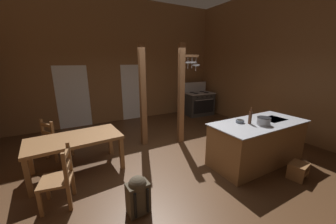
{
  "coord_description": "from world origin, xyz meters",
  "views": [
    {
      "loc": [
        -1.94,
        -3.36,
        2.19
      ],
      "look_at": [
        0.17,
        0.45,
        1.01
      ],
      "focal_mm": 20.36,
      "sensor_mm": 36.0,
      "label": 1
    }
  ],
  "objects": [
    {
      "name": "ground_plane",
      "position": [
        0.0,
        0.0,
        -0.05
      ],
      "size": [
        8.25,
        7.93,
        0.1
      ],
      "primitive_type": "cube",
      "color": "#4C301C"
    },
    {
      "name": "wall_back",
      "position": [
        0.0,
        3.63,
        2.14
      ],
      "size": [
        8.25,
        0.14,
        4.27
      ],
      "primitive_type": "cube",
      "color": "brown",
      "rests_on": "ground_plane"
    },
    {
      "name": "wall_right",
      "position": [
        3.79,
        0.0,
        2.14
      ],
      "size": [
        0.14,
        7.93,
        4.27
      ],
      "primitive_type": "cube",
      "color": "brown",
      "rests_on": "ground_plane"
    },
    {
      "name": "glazed_door_back_left",
      "position": [
        -1.68,
        3.56,
        1.02
      ],
      "size": [
        1.0,
        0.01,
        2.05
      ],
      "primitive_type": "cube",
      "color": "white",
      "rests_on": "ground_plane"
    },
    {
      "name": "glazed_panel_back_right",
      "position": [
        0.37,
        3.56,
        1.02
      ],
      "size": [
        0.84,
        0.01,
        2.05
      ],
      "primitive_type": "cube",
      "color": "white",
      "rests_on": "ground_plane"
    },
    {
      "name": "kitchen_island",
      "position": [
        1.63,
        -0.94,
        0.46
      ],
      "size": [
        2.16,
        0.97,
        0.93
      ],
      "color": "olive",
      "rests_on": "ground_plane"
    },
    {
      "name": "stove_range",
      "position": [
        2.93,
        2.8,
        0.48
      ],
      "size": [
        1.19,
        0.89,
        1.32
      ],
      "color": "#303030",
      "rests_on": "ground_plane"
    },
    {
      "name": "support_post_with_pot_rack",
      "position": [
        0.82,
        0.82,
        1.43
      ],
      "size": [
        0.6,
        0.26,
        2.62
      ],
      "color": "brown",
      "rests_on": "ground_plane"
    },
    {
      "name": "support_post_center",
      "position": [
        -0.17,
        1.14,
        1.31
      ],
      "size": [
        0.14,
        0.14,
        2.62
      ],
      "color": "brown",
      "rests_on": "ground_plane"
    },
    {
      "name": "step_stool",
      "position": [
        1.81,
        -1.75,
        0.18
      ],
      "size": [
        0.41,
        0.34,
        0.3
      ],
      "color": "olive",
      "rests_on": "ground_plane"
    },
    {
      "name": "dining_table",
      "position": [
        -1.86,
        0.55,
        0.65
      ],
      "size": [
        1.76,
        1.02,
        0.74
      ],
      "color": "olive",
      "rests_on": "ground_plane"
    },
    {
      "name": "ladderback_chair_near_window",
      "position": [
        -2.23,
        1.4,
        0.45
      ],
      "size": [
        0.61,
        0.61,
        0.95
      ],
      "color": "olive",
      "rests_on": "ground_plane"
    },
    {
      "name": "ladderback_chair_by_post",
      "position": [
        -2.15,
        -0.34,
        0.45
      ],
      "size": [
        0.51,
        0.51,
        0.95
      ],
      "color": "olive",
      "rests_on": "ground_plane"
    },
    {
      "name": "backpack",
      "position": [
        -1.17,
        -1.08,
        0.31
      ],
      "size": [
        0.33,
        0.32,
        0.6
      ],
      "color": "#4C4233",
      "rests_on": "ground_plane"
    },
    {
      "name": "stockpot_on_counter",
      "position": [
        1.54,
        -1.09,
        1.01
      ],
      "size": [
        0.33,
        0.26,
        0.16
      ],
      "color": "#A8AAB2",
      "rests_on": "kitchen_island"
    },
    {
      "name": "mixing_bowl_on_counter",
      "position": [
        1.23,
        -0.77,
        0.96
      ],
      "size": [
        0.17,
        0.17,
        0.06
      ],
      "color": "slate",
      "rests_on": "kitchen_island"
    },
    {
      "name": "bottle_tall_on_counter",
      "position": [
        1.36,
        -0.91,
        1.07
      ],
      "size": [
        0.07,
        0.07,
        0.34
      ],
      "color": "#56331E",
      "rests_on": "kitchen_island"
    }
  ]
}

